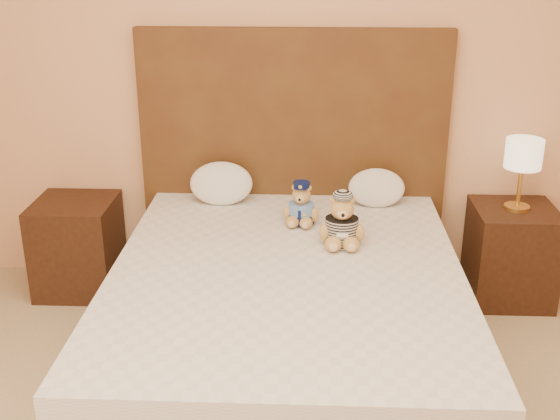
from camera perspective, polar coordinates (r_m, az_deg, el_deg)
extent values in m
cube|color=#E4A97C|center=(3.98, 1.14, 12.53)|extent=(4.00, 0.04, 2.70)
cube|color=white|center=(3.40, 0.53, -10.79)|extent=(1.60, 2.00, 0.30)
cube|color=silver|center=(3.27, 0.55, -6.70)|extent=(1.60, 2.00, 0.25)
cube|color=#503618|center=(4.08, 1.06, 4.07)|extent=(1.75, 0.08, 1.50)
cube|color=#351D10|center=(4.27, -16.12, -2.81)|extent=(0.45, 0.45, 0.55)
cube|color=#351D10|center=(4.21, 18.24, -3.40)|extent=(0.45, 0.45, 0.55)
cylinder|color=gold|center=(4.10, 18.69, 0.22)|extent=(0.14, 0.14, 0.02)
cylinder|color=gold|center=(4.06, 18.90, 1.94)|extent=(0.02, 0.02, 0.26)
cylinder|color=#F2E8BE|center=(4.01, 19.21, 4.36)|extent=(0.20, 0.20, 0.16)
ellipsoid|color=white|center=(3.96, -4.81, 2.32)|extent=(0.35, 0.23, 0.25)
ellipsoid|color=white|center=(3.95, 7.86, 1.93)|extent=(0.31, 0.20, 0.22)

